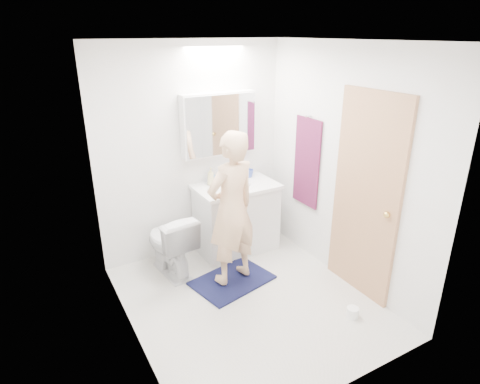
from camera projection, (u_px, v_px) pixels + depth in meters
floor at (248, 300)px, 4.00m from camera, size 2.50×2.50×0.00m
ceiling at (250, 40)px, 3.12m from camera, size 2.50×2.50×0.00m
wall_back at (192, 152)px, 4.57m from camera, size 2.50×0.00×2.50m
wall_front at (351, 248)px, 2.55m from camera, size 2.50×0.00×2.50m
wall_left at (124, 212)px, 3.06m from camera, size 0.00×2.50×2.50m
wall_right at (343, 167)px, 4.06m from camera, size 0.00×2.50×2.50m
vanity_cabinet at (236, 219)px, 4.82m from camera, size 0.90×0.55×0.78m
countertop at (236, 187)px, 4.67m from camera, size 0.95×0.58×0.04m
sink_basin at (235, 183)px, 4.68m from camera, size 0.36×0.36×0.03m
faucet at (227, 173)px, 4.81m from camera, size 0.02×0.02×0.16m
medicine_cabinet at (219, 124)px, 4.54m from camera, size 0.88×0.14×0.70m
mirror_panel at (222, 125)px, 4.48m from camera, size 0.84×0.01×0.66m
toilet at (170, 243)px, 4.34m from camera, size 0.47×0.73×0.71m
bath_rug at (232, 280)px, 4.30m from camera, size 0.90×0.71×0.02m
person at (232, 209)px, 3.99m from camera, size 0.64×0.49×1.58m
door at (366, 197)px, 3.85m from camera, size 0.04×0.80×2.00m
door_knob at (387, 215)px, 3.60m from camera, size 0.06×0.06×0.06m
towel at (307, 163)px, 4.54m from camera, size 0.02×0.42×1.00m
towel_hook at (309, 116)px, 4.34m from camera, size 0.07×0.02×0.02m
soap_bottle_a at (211, 176)px, 4.64m from camera, size 0.08×0.08×0.21m
soap_bottle_b at (212, 177)px, 4.68m from camera, size 0.10×0.10×0.15m
toothbrush_cup at (249, 173)px, 4.90m from camera, size 0.12×0.12×0.10m
toilet_paper_roll at (352, 313)px, 3.75m from camera, size 0.11×0.11×0.10m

